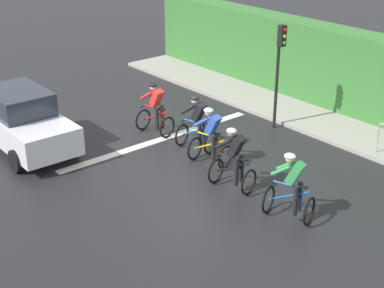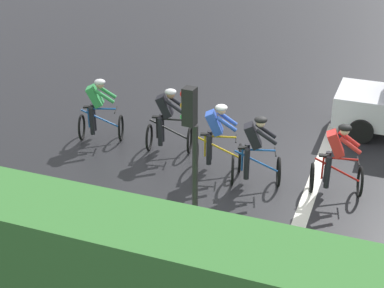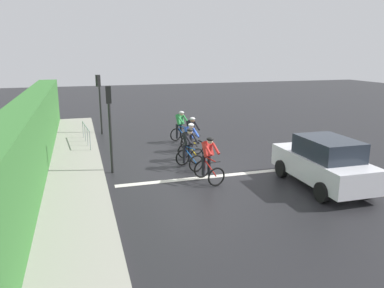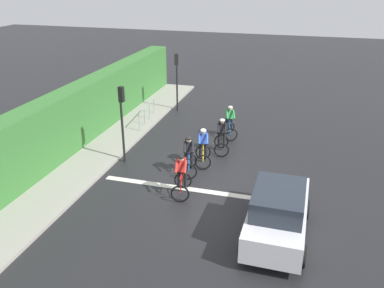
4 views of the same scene
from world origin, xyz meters
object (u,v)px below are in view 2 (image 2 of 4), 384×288
object	(u,v)px
cyclist_lead	(98,111)
cyclist_fourth	(255,153)
cyclist_second	(167,122)
cyclist_mid	(217,139)
traffic_light_near_crossing	(192,151)
cyclist_trailing	(336,161)

from	to	relation	value
cyclist_lead	cyclist_fourth	bearing A→B (deg)	-100.95
cyclist_lead	cyclist_second	bearing A→B (deg)	-89.73
cyclist_second	cyclist_fourth	xyz separation A→B (m)	(-0.85, -2.43, 0.00)
cyclist_mid	cyclist_fourth	xyz separation A→B (m)	(-0.35, -0.99, 0.00)
cyclist_second	cyclist_fourth	size ratio (longest dim) A/B	1.00
cyclist_fourth	traffic_light_near_crossing	size ratio (longest dim) A/B	0.50
cyclist_lead	traffic_light_near_crossing	xyz separation A→B (m)	(-3.84, -3.98, 1.43)
cyclist_mid	cyclist_trailing	world-z (taller)	same
cyclist_second	cyclist_trailing	bearing A→B (deg)	-98.48
cyclist_mid	cyclist_trailing	bearing A→B (deg)	-92.49
cyclist_second	cyclist_trailing	size ratio (longest dim) A/B	1.00
cyclist_fourth	cyclist_trailing	size ratio (longest dim) A/B	1.00
cyclist_fourth	cyclist_lead	bearing A→B (deg)	79.05
cyclist_lead	cyclist_fourth	xyz separation A→B (m)	(-0.84, -4.33, 0.00)
cyclist_lead	cyclist_second	world-z (taller)	same
cyclist_lead	cyclist_fourth	size ratio (longest dim) A/B	1.00
cyclist_trailing	traffic_light_near_crossing	world-z (taller)	traffic_light_near_crossing
cyclist_lead	cyclist_trailing	world-z (taller)	same
cyclist_second	cyclist_fourth	world-z (taller)	same
cyclist_fourth	traffic_light_near_crossing	distance (m)	3.35
cyclist_fourth	traffic_light_near_crossing	world-z (taller)	traffic_light_near_crossing
cyclist_mid	traffic_light_near_crossing	size ratio (longest dim) A/B	0.50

